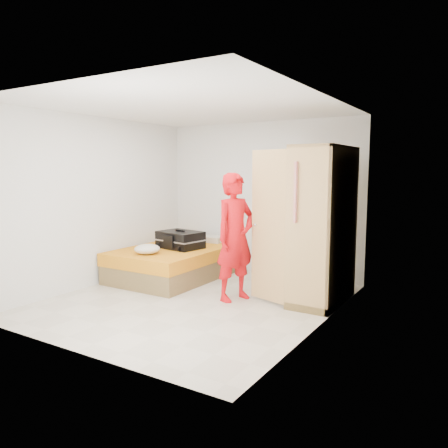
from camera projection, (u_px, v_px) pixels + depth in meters
The scene contains 7 objects.
room at pixel (193, 207), 5.84m from camera, with size 4.00×4.02×2.60m.
bed at pixel (174, 263), 7.28m from camera, with size 1.42×2.02×0.50m.
wardrobe at pixel (319, 229), 5.85m from camera, with size 1.15×1.20×2.10m.
person at pixel (235, 237), 5.97m from camera, with size 0.64×0.42×1.75m, color red.
suitcase at pixel (180, 240), 7.23m from camera, with size 0.79×0.63×0.31m.
round_cushion at pixel (147, 249), 6.73m from camera, with size 0.40×0.40×0.15m, color silver.
pillow at pixel (208, 239), 7.89m from camera, with size 0.58×0.30×0.11m, color silver.
Camera 1 is at (3.41, -4.74, 1.79)m, focal length 35.00 mm.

